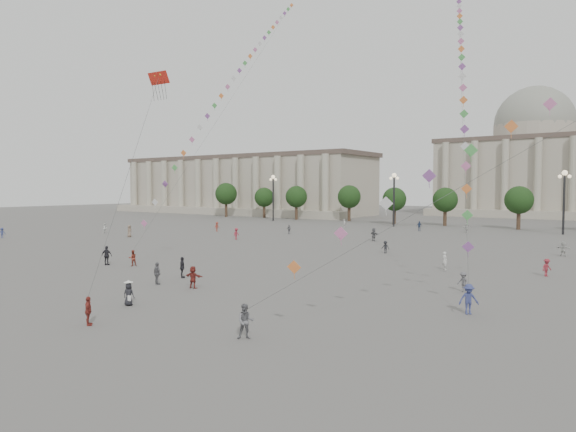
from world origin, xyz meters
The scene contains 34 objects.
ground centered at (0.00, 0.00, 0.00)m, with size 360.00×360.00×0.00m, color #504E4B.
hall_west centered at (-75.00, 93.89, 8.43)m, with size 84.00×26.22×17.20m.
hall_central centered at (0.00, 129.22, 14.23)m, with size 48.30×34.30×35.50m.
tree_row centered at (0.00, 78.00, 5.39)m, with size 137.12×5.12×8.00m.
lamp_post_far_west centered at (-45.00, 70.00, 7.35)m, with size 2.00×0.90×10.65m.
lamp_post_mid_west centered at (-15.00, 70.00, 7.35)m, with size 2.00×0.90×10.65m.
lamp_post_mid_east centered at (15.00, 70.00, 7.35)m, with size 2.00×0.90×10.65m.
person_crowd_0 centered at (-7.00, 62.87, 0.88)m, with size 1.03×0.43×1.76m, color navy.
person_crowd_1 centered at (-49.55, 28.04, 0.83)m, with size 0.80×0.63×1.65m, color silver.
person_crowd_2 centered at (-35.97, 41.32, 0.84)m, with size 1.09×0.63×1.69m, color maroon.
person_crowd_4 centered at (0.92, 64.30, 0.82)m, with size 1.52×0.48×1.64m, color silver.
person_crowd_5 centered at (-54.77, 13.42, 0.80)m, with size 1.04×0.60×1.61m, color navy.
person_crowd_6 centered at (15.30, 13.21, 0.77)m, with size 1.00×0.57×1.55m, color #5B5A5F.
person_crowd_7 centered at (18.69, 40.05, 0.86)m, with size 1.59×0.51×1.71m, color beige.
person_crowd_8 centered at (19.32, 24.27, 0.78)m, with size 1.01×0.58×1.57m, color maroon.
person_crowd_10 centered at (-21.96, 62.38, 0.83)m, with size 0.60×0.40×1.65m, color beige.
person_crowd_12 centered at (-6.24, 42.76, 0.94)m, with size 1.74×0.56×1.88m, color #58595D.
person_crowd_13 centered at (10.76, 22.79, 0.86)m, with size 0.63×0.41×1.72m, color silver.
person_crowd_16 centered at (-22.87, 44.87, 0.75)m, with size 0.88×0.37×1.50m, color slate.
person_crowd_17 centered at (-23.96, 32.67, 0.86)m, with size 1.12×0.64×1.73m, color #9F2B3B.
person_crowd_18 centered at (1.08, 30.68, 0.74)m, with size 0.96×0.55×1.49m, color black.
person_crowd_19 centered at (-40.25, 25.87, 0.94)m, with size 0.92×0.60×1.89m, color #816B59.
tourist_0 centered at (0.64, -8.48, 0.83)m, with size 0.97×0.40×1.66m, color maroon.
tourist_1 centered at (-6.37, 5.27, 0.91)m, with size 1.07×0.45×1.82m, color #232227.
tourist_2 centered at (-2.29, 2.57, 0.87)m, with size 1.60×0.51×1.73m, color maroon.
tourist_3 centered at (-5.72, 1.96, 0.90)m, with size 1.06×0.44×1.81m, color slate.
tourist_4 centered at (-17.99, 5.97, 0.97)m, with size 1.14×0.47×1.95m, color black.
kite_flyer_0 centered at (-15.37, 7.09, 0.80)m, with size 0.78×0.61×1.60m, color maroon.
kite_flyer_1 centered at (17.57, 6.59, 0.94)m, with size 1.22×0.70×1.88m, color navy.
kite_flyer_2 centered at (9.61, -5.32, 0.92)m, with size 0.89×0.69×1.83m, color slate.
hat_person centered at (-1.55, -4.03, 0.82)m, with size 0.87×0.73×1.69m.
dragon_kite centered at (-8.77, 4.98, 16.50)m, with size 5.90×7.14×22.92m.
kite_train_west centered at (-22.88, 32.27, 24.08)m, with size 14.65×46.88×64.96m.
kite_train_mid centered at (7.25, 37.95, 25.90)m, with size 20.12×59.06×77.80m.
Camera 1 is at (26.47, -25.43, 7.86)m, focal length 32.00 mm.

